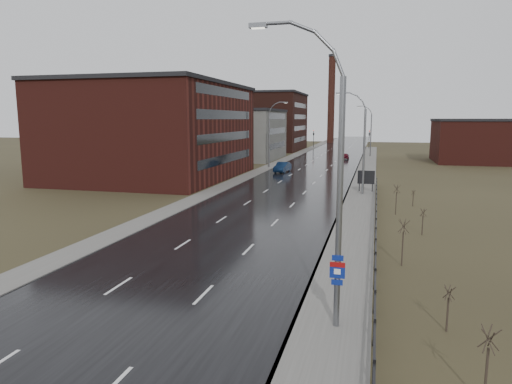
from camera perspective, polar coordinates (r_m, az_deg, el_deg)
The scene contains 26 objects.
ground at distance 20.40m, azimuth -17.12°, elevation -15.74°, with size 320.00×320.00×0.00m, color #2D2819.
road at distance 76.73m, azimuth 7.13°, elevation 2.76°, with size 14.00×300.00×0.06m, color black.
sidewalk_right at distance 51.30m, azimuth 12.90°, elevation -0.48°, with size 3.20×180.00×0.18m, color #595651.
curb_right at distance 51.37m, azimuth 11.21°, elevation -0.41°, with size 0.16×180.00×0.18m, color slate.
sidewalk_left at distance 78.23m, azimuth 1.16°, elevation 2.97°, with size 2.40×260.00×0.12m, color #595651.
warehouse_near at distance 68.13m, azimuth -12.49°, elevation 7.49°, with size 22.44×28.56×13.50m.
warehouse_mid at distance 97.77m, azimuth -1.95°, elevation 7.25°, with size 16.32×20.40×10.50m.
warehouse_far at distance 127.95m, azimuth -0.22°, elevation 8.81°, with size 26.52×24.48×15.50m.
building_right at distance 99.76m, azimuth 26.58°, elevation 5.76°, with size 18.36×16.32×8.50m.
smokestack at distance 166.53m, azimuth 9.40°, elevation 11.43°, with size 2.70×2.70×30.70m.
streetlight_main at distance 17.83m, azimuth 9.43°, elevation 1.33°, with size 3.91×0.29×12.11m.
streetlight_right_mid at distance 51.69m, azimuth 13.06°, elevation 6.00°, with size 3.36×0.28×11.35m.
streetlight_left at distance 79.65m, azimuth 1.87°, elevation 7.24°, with size 3.36×0.28×11.35m.
streetlight_right_far at distance 105.64m, azimuth 14.02°, elevation 7.44°, with size 3.36×0.28×11.35m.
guardrail at distance 34.78m, azimuth 14.77°, elevation -4.02°, with size 0.10×53.05×1.10m.
shrub_a at distance 15.83m, azimuth 26.92°, elevation -18.66°, with size 0.59×0.62×2.48m.
shrub_b at distance 20.23m, azimuth 22.87°, elevation -13.15°, with size 0.46×0.48×1.92m.
shrub_c at distance 27.77m, azimuth 17.88°, elevation -5.89°, with size 0.65×0.68×2.74m.
shrub_d at distance 35.63m, azimuth 20.12°, elevation -3.42°, with size 0.47×0.50×1.97m.
shrub_e at distance 42.29m, azimuth 17.13°, elevation -0.80°, with size 0.64×0.68×2.73m.
shrub_f at distance 46.95m, azimuth 19.05°, elevation -0.68°, with size 0.39×0.41×1.61m.
billboard at distance 53.86m, azimuth 13.60°, elevation 1.71°, with size 1.92×0.17×2.60m.
traffic_light_left at distance 136.85m, azimuth 7.22°, elevation 7.44°, with size 0.58×2.73×5.30m.
traffic_light_right at distance 135.67m, azimuth 13.99°, elevation 7.23°, with size 0.58×2.73×5.30m.
car_near at distance 72.83m, azimuth 3.33°, elevation 3.08°, with size 1.68×4.81×1.59m, color #0B1D3A.
car_far at distance 98.28m, azimuth 11.10°, elevation 4.40°, with size 1.51×3.75×1.28m, color #520D1A.
Camera 1 is at (10.09, -15.60, 8.44)m, focal length 32.00 mm.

